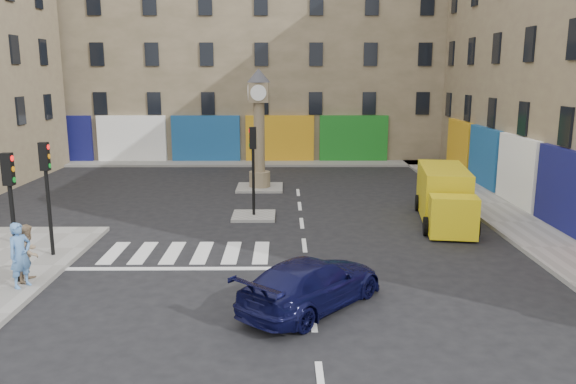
{
  "coord_description": "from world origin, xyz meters",
  "views": [
    {
      "loc": [
        -0.72,
        -15.02,
        5.97
      ],
      "look_at": [
        -0.58,
        3.72,
        2.0
      ],
      "focal_mm": 35.0,
      "sensor_mm": 36.0,
      "label": 1
    }
  ],
  "objects_px": {
    "traffic_light_left_far": "(47,181)",
    "yellow_van": "(444,196)",
    "traffic_light_left_near": "(11,197)",
    "traffic_light_island": "(253,157)",
    "clock_pillar": "(259,121)",
    "pedestrian_blue": "(20,255)",
    "pedestrian_tan": "(29,253)",
    "navy_sedan": "(312,283)"
  },
  "relations": [
    {
      "from": "traffic_light_left_far",
      "to": "yellow_van",
      "type": "distance_m",
      "value": 15.01
    },
    {
      "from": "traffic_light_left_near",
      "to": "traffic_light_island",
      "type": "distance_m",
      "value": 10.03
    },
    {
      "from": "clock_pillar",
      "to": "pedestrian_blue",
      "type": "xyz_separation_m",
      "value": [
        -6.0,
        -14.21,
        -2.48
      ]
    },
    {
      "from": "pedestrian_blue",
      "to": "pedestrian_tan",
      "type": "xyz_separation_m",
      "value": [
        0.0,
        0.5,
        -0.09
      ]
    },
    {
      "from": "traffic_light_left_near",
      "to": "clock_pillar",
      "type": "relative_size",
      "value": 0.61
    },
    {
      "from": "navy_sedan",
      "to": "pedestrian_tan",
      "type": "bearing_deg",
      "value": 29.39
    },
    {
      "from": "clock_pillar",
      "to": "navy_sedan",
      "type": "bearing_deg",
      "value": -82.55
    },
    {
      "from": "traffic_light_left_near",
      "to": "yellow_van",
      "type": "relative_size",
      "value": 0.61
    },
    {
      "from": "traffic_light_left_far",
      "to": "yellow_van",
      "type": "xyz_separation_m",
      "value": [
        14.15,
        4.74,
        -1.56
      ]
    },
    {
      "from": "navy_sedan",
      "to": "traffic_light_left_far",
      "type": "bearing_deg",
      "value": 15.46
    },
    {
      "from": "traffic_light_left_far",
      "to": "navy_sedan",
      "type": "bearing_deg",
      "value": -25.34
    },
    {
      "from": "traffic_light_island",
      "to": "pedestrian_tan",
      "type": "height_order",
      "value": "traffic_light_island"
    },
    {
      "from": "traffic_light_left_far",
      "to": "yellow_van",
      "type": "relative_size",
      "value": 0.61
    },
    {
      "from": "clock_pillar",
      "to": "pedestrian_blue",
      "type": "distance_m",
      "value": 15.62
    },
    {
      "from": "yellow_van",
      "to": "pedestrian_blue",
      "type": "height_order",
      "value": "yellow_van"
    },
    {
      "from": "traffic_light_left_far",
      "to": "traffic_light_island",
      "type": "distance_m",
      "value": 8.3
    },
    {
      "from": "traffic_light_left_near",
      "to": "clock_pillar",
      "type": "xyz_separation_m",
      "value": [
        6.3,
        13.8,
        0.93
      ]
    },
    {
      "from": "traffic_light_left_near",
      "to": "traffic_light_island",
      "type": "xyz_separation_m",
      "value": [
        6.3,
        7.8,
        -0.03
      ]
    },
    {
      "from": "clock_pillar",
      "to": "pedestrian_tan",
      "type": "distance_m",
      "value": 15.19
    },
    {
      "from": "traffic_light_island",
      "to": "yellow_van",
      "type": "bearing_deg",
      "value": -4.81
    },
    {
      "from": "traffic_light_left_near",
      "to": "traffic_light_island",
      "type": "height_order",
      "value": "traffic_light_left_near"
    },
    {
      "from": "traffic_light_left_far",
      "to": "yellow_van",
      "type": "height_order",
      "value": "traffic_light_left_far"
    },
    {
      "from": "traffic_light_island",
      "to": "yellow_van",
      "type": "xyz_separation_m",
      "value": [
        7.85,
        -0.66,
        -1.53
      ]
    },
    {
      "from": "clock_pillar",
      "to": "yellow_van",
      "type": "height_order",
      "value": "clock_pillar"
    },
    {
      "from": "clock_pillar",
      "to": "pedestrian_blue",
      "type": "relative_size",
      "value": 3.32
    },
    {
      "from": "clock_pillar",
      "to": "navy_sedan",
      "type": "xyz_separation_m",
      "value": [
        2.01,
        -15.33,
        -2.89
      ]
    },
    {
      "from": "clock_pillar",
      "to": "traffic_light_island",
      "type": "bearing_deg",
      "value": -90.0
    },
    {
      "from": "navy_sedan",
      "to": "pedestrian_blue",
      "type": "height_order",
      "value": "pedestrian_blue"
    },
    {
      "from": "yellow_van",
      "to": "pedestrian_tan",
      "type": "relative_size",
      "value": 3.68
    },
    {
      "from": "yellow_van",
      "to": "pedestrian_tan",
      "type": "height_order",
      "value": "yellow_van"
    },
    {
      "from": "traffic_light_island",
      "to": "navy_sedan",
      "type": "distance_m",
      "value": 9.74
    },
    {
      "from": "clock_pillar",
      "to": "navy_sedan",
      "type": "height_order",
      "value": "clock_pillar"
    },
    {
      "from": "traffic_light_island",
      "to": "pedestrian_blue",
      "type": "relative_size",
      "value": 2.01
    },
    {
      "from": "yellow_van",
      "to": "pedestrian_tan",
      "type": "bearing_deg",
      "value": -144.3
    },
    {
      "from": "traffic_light_left_near",
      "to": "yellow_van",
      "type": "distance_m",
      "value": 15.93
    },
    {
      "from": "navy_sedan",
      "to": "yellow_van",
      "type": "bearing_deg",
      "value": -83.19
    },
    {
      "from": "traffic_light_left_far",
      "to": "clock_pillar",
      "type": "distance_m",
      "value": 13.05
    },
    {
      "from": "navy_sedan",
      "to": "pedestrian_tan",
      "type": "xyz_separation_m",
      "value": [
        -8.01,
        1.62,
        0.32
      ]
    },
    {
      "from": "pedestrian_tan",
      "to": "navy_sedan",
      "type": "bearing_deg",
      "value": -103.3
    },
    {
      "from": "pedestrian_blue",
      "to": "traffic_light_island",
      "type": "bearing_deg",
      "value": -6.23
    },
    {
      "from": "yellow_van",
      "to": "pedestrian_blue",
      "type": "bearing_deg",
      "value": -142.7
    },
    {
      "from": "traffic_light_island",
      "to": "pedestrian_tan",
      "type": "relative_size",
      "value": 2.24
    }
  ]
}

